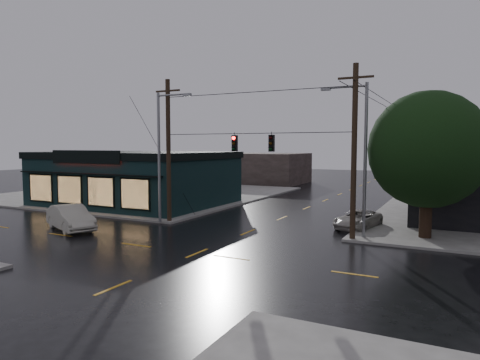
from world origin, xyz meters
The scene contains 15 objects.
ground_plane centered at (0.00, 0.00, 0.00)m, with size 160.00×160.00×0.00m, color black.
sidewalk_nw centered at (-20.00, 20.00, 0.07)m, with size 28.00×28.00×0.15m, color slate.
pizza_shop centered at (-15.00, 12.94, 2.56)m, with size 16.30×12.34×4.90m.
corner_tree centered at (10.24, 8.70, 5.28)m, with size 6.78×6.78×8.54m.
utility_pole_nw centered at (-6.50, 6.50, 0.00)m, with size 2.00×0.32×10.15m, color black, non-canonical shape.
utility_pole_ne centered at (6.50, 6.50, 0.00)m, with size 2.00×0.32×10.15m, color black, non-canonical shape.
utility_pole_far_a centered at (6.50, 28.00, 0.00)m, with size 2.00×0.32×9.65m, color black, non-canonical shape.
utility_pole_far_b centered at (6.50, 48.00, 0.00)m, with size 2.00×0.32×9.15m, color black, non-canonical shape.
utility_pole_far_c centered at (6.50, 68.00, 0.00)m, with size 2.00×0.32×9.15m, color black, non-canonical shape.
span_signal_assembly centered at (0.10, 6.50, 5.70)m, with size 13.00×0.48×1.23m.
streetlight_nw centered at (-6.80, 5.80, 0.00)m, with size 5.40×0.30×9.15m, color gray, non-canonical shape.
streetlight_ne centered at (7.00, 7.20, 0.00)m, with size 5.40×0.30×9.15m, color gray, non-canonical shape.
bg_building_west centered at (-14.00, 40.00, 2.20)m, with size 12.00×10.00×4.40m, color #302623.
sedan_cream centered at (-10.67, 1.39, 0.82)m, with size 1.74×4.98×1.64m, color #B7B4A0.
suv_silver centered at (6.00, 10.48, 0.61)m, with size 2.02×4.38×1.22m, color #ADA89F.
Camera 1 is at (11.75, -18.25, 5.51)m, focal length 32.00 mm.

